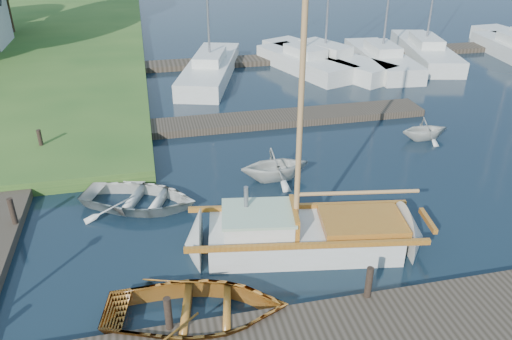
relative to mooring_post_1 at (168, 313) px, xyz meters
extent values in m
plane|color=black|center=(3.00, 5.00, -0.70)|extent=(160.00, 160.00, 0.00)
cube|color=#2F281E|center=(5.00, 11.50, -0.55)|extent=(14.00, 1.60, 0.30)
cube|color=#2F281E|center=(13.00, 21.00, -0.55)|extent=(30.00, 1.60, 0.30)
cylinder|color=black|center=(0.00, 0.00, 0.00)|extent=(0.16, 0.16, 0.80)
cylinder|color=black|center=(4.50, 0.00, 0.00)|extent=(0.16, 0.16, 0.80)
cylinder|color=black|center=(-4.00, 5.00, 0.00)|extent=(0.16, 0.16, 0.80)
cylinder|color=black|center=(-4.00, 10.00, 0.00)|extent=(0.16, 0.16, 0.80)
cube|color=beige|center=(3.73, 2.50, -0.47)|extent=(5.26, 2.77, 0.90)
cone|color=beige|center=(6.74, 2.01, -0.47)|extent=(1.60, 2.14, 1.96)
cone|color=beige|center=(0.81, 2.97, -0.47)|extent=(1.30, 2.09, 1.96)
cube|color=brown|center=(3.88, 3.43, 0.04)|extent=(6.14, 1.11, 0.14)
cube|color=brown|center=(3.58, 1.57, 0.04)|extent=(6.14, 1.11, 0.14)
cube|color=brown|center=(7.08, 1.96, 0.04)|extent=(0.29, 1.11, 0.14)
cube|color=beige|center=(2.54, 2.69, 0.20)|extent=(2.00, 1.67, 0.44)
cube|color=#A0BF9B|center=(2.54, 2.69, 0.45)|extent=(2.12, 1.78, 0.08)
cube|color=brown|center=(3.48, 2.54, 0.28)|extent=(0.34, 1.40, 0.60)
cylinder|color=slate|center=(2.29, 3.04, 0.78)|extent=(0.12, 0.12, 0.60)
cube|color=brown|center=(5.31, 2.24, 0.08)|extent=(2.41, 1.83, 0.20)
cylinder|color=#A68043|center=(3.53, 2.53, 4.18)|extent=(0.14, 0.14, 8.40)
cylinder|color=#A68043|center=(5.11, 2.28, 0.98)|extent=(3.17, 0.61, 0.10)
imported|color=brown|center=(0.62, 0.37, -0.28)|extent=(4.53, 3.59, 0.84)
imported|color=beige|center=(-0.55, 5.66, -0.33)|extent=(4.34, 3.80, 0.75)
imported|color=beige|center=(3.99, 6.47, -0.08)|extent=(2.43, 2.12, 1.24)
imported|color=beige|center=(10.70, 8.43, -0.19)|extent=(1.96, 1.70, 1.02)
cube|color=beige|center=(3.49, 18.63, -0.25)|extent=(4.68, 8.95, 0.90)
cube|color=beige|center=(3.49, 18.63, 0.45)|extent=(2.24, 3.32, 0.50)
cube|color=beige|center=(8.94, 18.76, -0.25)|extent=(4.33, 7.21, 0.90)
cube|color=beige|center=(8.94, 18.76, 0.45)|extent=(2.11, 2.73, 0.50)
cube|color=beige|center=(10.30, 19.23, -0.25)|extent=(5.76, 9.20, 0.90)
cube|color=beige|center=(10.30, 19.23, 0.45)|extent=(2.59, 3.48, 0.50)
cube|color=beige|center=(13.50, 18.38, -0.25)|extent=(2.77, 7.64, 0.90)
cube|color=beige|center=(13.50, 18.38, 0.45)|extent=(1.60, 2.72, 0.50)
cube|color=beige|center=(16.95, 19.59, -0.25)|extent=(4.08, 8.85, 0.90)
cube|color=beige|center=(16.95, 19.59, 0.45)|extent=(2.04, 3.24, 0.50)
cylinder|color=#332114|center=(-9.00, 31.00, 1.64)|extent=(0.36, 0.36, 3.67)
camera|label=1|loc=(0.07, -8.06, 7.46)|focal=35.00mm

